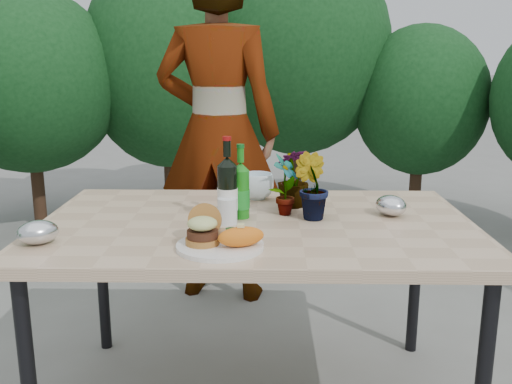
{
  "coord_description": "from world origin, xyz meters",
  "views": [
    {
      "loc": [
        0.04,
        -2.03,
        1.35
      ],
      "look_at": [
        0.0,
        -0.08,
        0.88
      ],
      "focal_mm": 40.0,
      "sensor_mm": 36.0,
      "label": 1
    }
  ],
  "objects_px": {
    "patio_table": "(256,236)",
    "dinner_plate": "(220,246)",
    "wine_bottle": "(227,190)",
    "person": "(218,132)"
  },
  "relations": [
    {
      "from": "dinner_plate",
      "to": "wine_bottle",
      "type": "relative_size",
      "value": 0.89
    },
    {
      "from": "patio_table",
      "to": "dinner_plate",
      "type": "xyz_separation_m",
      "value": [
        -0.11,
        -0.31,
        0.06
      ]
    },
    {
      "from": "wine_bottle",
      "to": "dinner_plate",
      "type": "bearing_deg",
      "value": -67.93
    },
    {
      "from": "patio_table",
      "to": "person",
      "type": "bearing_deg",
      "value": 102.09
    },
    {
      "from": "patio_table",
      "to": "wine_bottle",
      "type": "bearing_deg",
      "value": 177.74
    },
    {
      "from": "dinner_plate",
      "to": "wine_bottle",
      "type": "height_order",
      "value": "wine_bottle"
    },
    {
      "from": "patio_table",
      "to": "person",
      "type": "xyz_separation_m",
      "value": [
        -0.23,
        1.07,
        0.25
      ]
    },
    {
      "from": "patio_table",
      "to": "dinner_plate",
      "type": "distance_m",
      "value": 0.34
    },
    {
      "from": "person",
      "to": "dinner_plate",
      "type": "bearing_deg",
      "value": 103.59
    },
    {
      "from": "wine_bottle",
      "to": "person",
      "type": "xyz_separation_m",
      "value": [
        -0.12,
        1.06,
        0.08
      ]
    }
  ]
}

